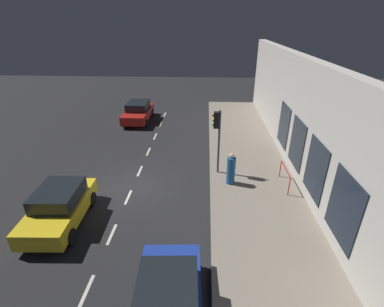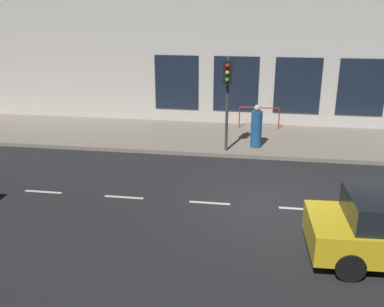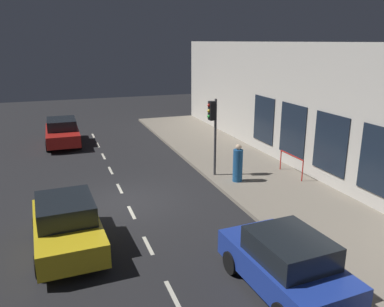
{
  "view_description": "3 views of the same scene",
  "coord_description": "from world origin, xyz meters",
  "px_view_note": "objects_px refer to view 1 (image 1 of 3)",
  "views": [
    {
      "loc": [
        3.68,
        -12.16,
        7.87
      ],
      "look_at": [
        3.01,
        1.14,
        1.41
      ],
      "focal_mm": 26.15,
      "sensor_mm": 36.0,
      "label": 1
    },
    {
      "loc": [
        -11.56,
        0.35,
        5.6
      ],
      "look_at": [
        1.28,
        2.32,
        1.06
      ],
      "focal_mm": 40.88,
      "sensor_mm": 36.0,
      "label": 2
    },
    {
      "loc": [
        -2.41,
        -14.31,
        6.17
      ],
      "look_at": [
        3.44,
        1.87,
        1.17
      ],
      "focal_mm": 36.4,
      "sensor_mm": 36.0,
      "label": 3
    }
  ],
  "objects_px": {
    "traffic_light": "(217,128)",
    "parked_car_1": "(59,206)",
    "parked_car_0": "(168,301)",
    "parked_car_2": "(138,112)",
    "pedestrian_0": "(231,170)"
  },
  "relations": [
    {
      "from": "parked_car_0",
      "to": "parked_car_1",
      "type": "relative_size",
      "value": 0.95
    },
    {
      "from": "parked_car_2",
      "to": "pedestrian_0",
      "type": "height_order",
      "value": "pedestrian_0"
    },
    {
      "from": "traffic_light",
      "to": "pedestrian_0",
      "type": "xyz_separation_m",
      "value": [
        0.75,
        -1.12,
        -1.81
      ]
    },
    {
      "from": "traffic_light",
      "to": "parked_car_2",
      "type": "xyz_separation_m",
      "value": [
        -6.28,
        8.78,
        -1.94
      ]
    },
    {
      "from": "traffic_light",
      "to": "parked_car_2",
      "type": "bearing_deg",
      "value": 125.58
    },
    {
      "from": "traffic_light",
      "to": "parked_car_1",
      "type": "height_order",
      "value": "traffic_light"
    },
    {
      "from": "parked_car_0",
      "to": "pedestrian_0",
      "type": "bearing_deg",
      "value": 69.5
    },
    {
      "from": "parked_car_1",
      "to": "parked_car_0",
      "type": "bearing_deg",
      "value": 138.83
    },
    {
      "from": "traffic_light",
      "to": "parked_car_1",
      "type": "xyz_separation_m",
      "value": [
        -6.63,
        -4.39,
        -1.94
      ]
    },
    {
      "from": "traffic_light",
      "to": "parked_car_0",
      "type": "height_order",
      "value": "traffic_light"
    },
    {
      "from": "parked_car_0",
      "to": "pedestrian_0",
      "type": "distance_m",
      "value": 7.7
    },
    {
      "from": "traffic_light",
      "to": "parked_car_0",
      "type": "distance_m",
      "value": 8.83
    },
    {
      "from": "pedestrian_0",
      "to": "parked_car_1",
      "type": "bearing_deg",
      "value": -57.81
    },
    {
      "from": "parked_car_1",
      "to": "parked_car_2",
      "type": "xyz_separation_m",
      "value": [
        0.35,
        13.17,
        0.0
      ]
    },
    {
      "from": "parked_car_1",
      "to": "parked_car_2",
      "type": "relative_size",
      "value": 0.93
    }
  ]
}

